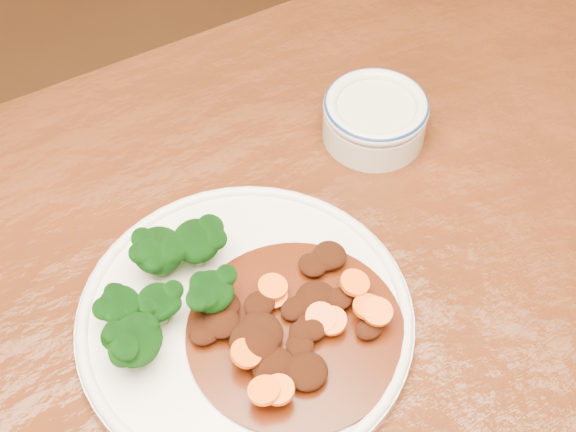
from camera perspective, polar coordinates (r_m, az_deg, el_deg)
dining_table at (r=0.79m, az=-3.50°, el=-14.85°), size 1.59×1.06×0.75m
dinner_plate at (r=0.74m, az=-3.06°, el=-7.26°), size 0.31×0.31×0.02m
broccoli_florets at (r=0.72m, az=-9.00°, el=-5.37°), size 0.14×0.12×0.05m
mince_stew at (r=0.72m, az=-0.19°, el=-7.84°), size 0.20×0.20×0.03m
dip_bowl at (r=0.88m, az=6.20°, el=7.04°), size 0.11×0.11×0.05m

